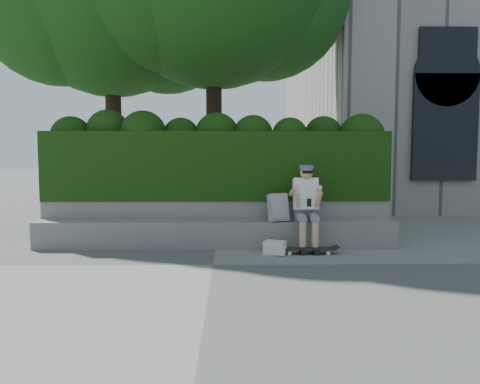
{
  "coord_description": "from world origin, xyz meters",
  "views": [
    {
      "loc": [
        0.26,
        -6.5,
        1.58
      ],
      "look_at": [
        0.4,
        1.0,
        0.95
      ],
      "focal_mm": 35.0,
      "sensor_mm": 36.0,
      "label": 1
    }
  ],
  "objects_px": {
    "skateboard": "(308,249)",
    "backpack_ground": "(275,248)",
    "person": "(306,204)",
    "backpack_plaid": "(278,208)"
  },
  "relations": [
    {
      "from": "skateboard",
      "to": "backpack_ground",
      "type": "distance_m",
      "value": 0.53
    },
    {
      "from": "person",
      "to": "backpack_ground",
      "type": "bearing_deg",
      "value": -144.44
    },
    {
      "from": "backpack_ground",
      "to": "backpack_plaid",
      "type": "bearing_deg",
      "value": 102.12
    },
    {
      "from": "backpack_ground",
      "to": "skateboard",
      "type": "bearing_deg",
      "value": 25.43
    },
    {
      "from": "backpack_ground",
      "to": "person",
      "type": "bearing_deg",
      "value": 59.02
    },
    {
      "from": "skateboard",
      "to": "backpack_ground",
      "type": "xyz_separation_m",
      "value": [
        -0.52,
        -0.02,
        0.03
      ]
    },
    {
      "from": "person",
      "to": "backpack_ground",
      "type": "relative_size",
      "value": 4.32
    },
    {
      "from": "person",
      "to": "skateboard",
      "type": "relative_size",
      "value": 1.61
    },
    {
      "from": "person",
      "to": "backpack_ground",
      "type": "xyz_separation_m",
      "value": [
        -0.55,
        -0.39,
        -0.65
      ]
    },
    {
      "from": "person",
      "to": "backpack_plaid",
      "type": "bearing_deg",
      "value": 169.77
    }
  ]
}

